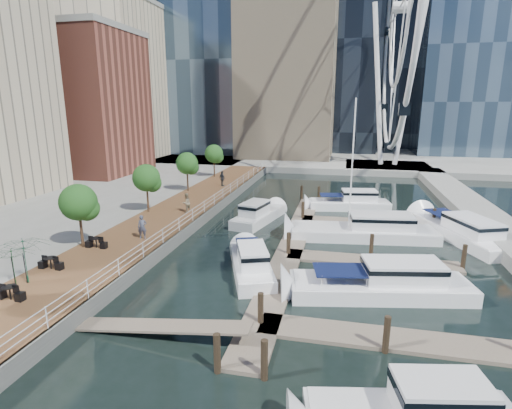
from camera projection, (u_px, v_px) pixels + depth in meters
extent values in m
plane|color=black|center=(217.00, 301.00, 22.88)|extent=(520.00, 520.00, 0.00)
cube|color=brown|center=(176.00, 215.00, 38.87)|extent=(6.00, 60.00, 1.00)
cube|color=#595954|center=(206.00, 217.00, 38.23)|extent=(0.25, 60.00, 1.00)
cube|color=gray|center=(323.00, 141.00, 119.37)|extent=(200.00, 114.00, 1.00)
cube|color=gray|center=(486.00, 220.00, 37.47)|extent=(4.00, 60.00, 1.00)
cube|color=gray|center=(387.00, 168.00, 69.05)|extent=(14.00, 12.00, 1.00)
cube|color=#6D6051|center=(292.00, 246.00, 31.69)|extent=(2.00, 32.00, 0.20)
cube|color=#6D6051|center=(383.00, 338.00, 19.05)|extent=(12.00, 2.00, 0.20)
cube|color=#6D6051|center=(371.00, 261.00, 28.52)|extent=(12.00, 2.00, 0.20)
cube|color=#6D6051|center=(366.00, 222.00, 38.00)|extent=(12.00, 2.00, 0.20)
cube|color=brown|center=(93.00, 105.00, 58.78)|extent=(12.00, 14.00, 20.00)
cube|color=#BCAD8E|center=(114.00, 83.00, 74.25)|extent=(14.00, 16.00, 28.00)
cylinder|color=white|center=(378.00, 87.00, 66.33)|extent=(0.80, 0.80, 26.00)
cylinder|color=white|center=(410.00, 86.00, 65.27)|extent=(0.80, 0.80, 26.00)
torus|color=white|center=(400.00, 7.00, 62.91)|extent=(0.70, 44.70, 44.70)
cylinder|color=#3F2B1C|center=(81.00, 231.00, 28.55)|extent=(0.20, 0.20, 2.40)
sphere|color=#265B1E|center=(78.00, 202.00, 28.04)|extent=(2.60, 2.60, 2.60)
cylinder|color=#3F2B1C|center=(148.00, 200.00, 38.02)|extent=(0.20, 0.20, 2.40)
sphere|color=#265B1E|center=(146.00, 178.00, 37.51)|extent=(2.60, 2.60, 2.60)
cylinder|color=#3F2B1C|center=(188.00, 181.00, 47.49)|extent=(0.20, 0.20, 2.40)
sphere|color=#265B1E|center=(187.00, 163.00, 46.99)|extent=(2.60, 2.60, 2.60)
cylinder|color=#3F2B1C|center=(214.00, 168.00, 56.96)|extent=(0.20, 0.20, 2.40)
sphere|color=#265B1E|center=(214.00, 154.00, 56.46)|extent=(2.60, 2.60, 2.60)
imported|color=#464A5D|center=(142.00, 227.00, 30.35)|extent=(0.78, 0.65, 1.84)
imported|color=gray|center=(186.00, 203.00, 37.95)|extent=(1.04, 1.12, 1.84)
imported|color=#2D3038|center=(222.00, 178.00, 50.43)|extent=(1.19, 1.02, 1.91)
imported|color=#103B24|center=(24.00, 261.00, 22.58)|extent=(3.83, 3.86, 2.68)
imported|color=#0E3615|center=(13.00, 268.00, 22.19)|extent=(2.92, 2.95, 2.23)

